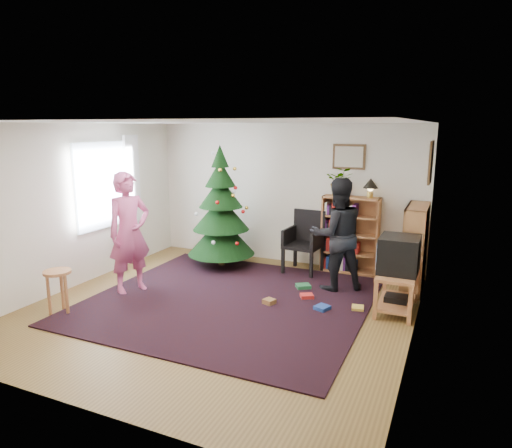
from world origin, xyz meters
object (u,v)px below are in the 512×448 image
at_px(tv_stand, 397,288).
at_px(person_by_chair, 337,235).
at_px(picture_right, 431,162).
at_px(person_standing, 129,233).
at_px(bookshelf_back, 350,234).
at_px(picture_back, 349,157).
at_px(stool, 58,280).
at_px(crt_tv, 399,254).
at_px(armchair, 305,239).
at_px(bookshelf_right, 415,247).
at_px(christmas_tree, 221,217).
at_px(table_lamp, 371,185).
at_px(potted_plant, 340,182).

height_order(tv_stand, person_by_chair, person_by_chair).
height_order(picture_right, person_standing, picture_right).
bearing_deg(bookshelf_back, picture_back, 126.98).
xyz_separation_m(bookshelf_back, stool, (-3.12, -3.34, -0.21)).
bearing_deg(crt_tv, bookshelf_back, 123.84).
xyz_separation_m(picture_back, armchair, (-0.61, -0.39, -1.39)).
distance_m(bookshelf_right, tv_stand, 1.05).
bearing_deg(person_by_chair, christmas_tree, -41.20).
distance_m(bookshelf_right, table_lamp, 1.25).
bearing_deg(person_standing, picture_right, -42.84).
distance_m(picture_right, armchair, 2.40).
relative_size(christmas_tree, stool, 3.62).
xyz_separation_m(christmas_tree, potted_plant, (1.95, 0.60, 0.65)).
relative_size(potted_plant, table_lamp, 1.51).
relative_size(stool, table_lamp, 1.83).
bearing_deg(picture_back, tv_stand, -55.81).
xyz_separation_m(bookshelf_right, armchair, (-1.80, 0.20, -0.10)).
relative_size(bookshelf_right, person_standing, 0.72).
bearing_deg(bookshelf_right, table_lamp, 60.05).
height_order(person_standing, table_lamp, person_standing).
relative_size(picture_back, potted_plant, 1.13).
xyz_separation_m(armchair, person_standing, (-2.08, -2.03, 0.34)).
xyz_separation_m(person_standing, person_by_chair, (2.79, 1.34, -0.05)).
distance_m(christmas_tree, person_standing, 1.79).
bearing_deg(bookshelf_right, bookshelf_back, 67.35).
bearing_deg(bookshelf_right, picture_back, 63.66).
relative_size(picture_right, potted_plant, 1.23).
bearing_deg(potted_plant, crt_tv, -51.01).
distance_m(person_standing, potted_plant, 3.50).
xyz_separation_m(picture_back, bookshelf_back, (0.10, -0.14, -1.29)).
relative_size(crt_tv, table_lamp, 1.71).
bearing_deg(picture_right, person_standing, -157.20).
xyz_separation_m(tv_stand, table_lamp, (-0.67, 1.44, 1.20)).
distance_m(person_by_chair, table_lamp, 1.19).
bearing_deg(potted_plant, table_lamp, 0.00).
height_order(picture_back, table_lamp, picture_back).
xyz_separation_m(bookshelf_back, armchair, (-0.71, -0.25, -0.10)).
height_order(picture_back, crt_tv, picture_back).
height_order(bookshelf_back, bookshelf_right, same).
distance_m(person_standing, person_by_chair, 3.09).
distance_m(stool, table_lamp, 4.90).
bearing_deg(picture_back, stool, -131.00).
bearing_deg(crt_tv, person_by_chair, 152.38).
bearing_deg(person_by_chair, tv_stand, 120.16).
xyz_separation_m(picture_right, stool, (-4.35, -2.75, -1.49)).
bearing_deg(table_lamp, tv_stand, -65.10).
relative_size(picture_back, person_by_chair, 0.32).
bearing_deg(armchair, christmas_tree, -161.62).
bearing_deg(christmas_tree, bookshelf_right, 2.56).
distance_m(bookshelf_back, crt_tv, 1.74).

